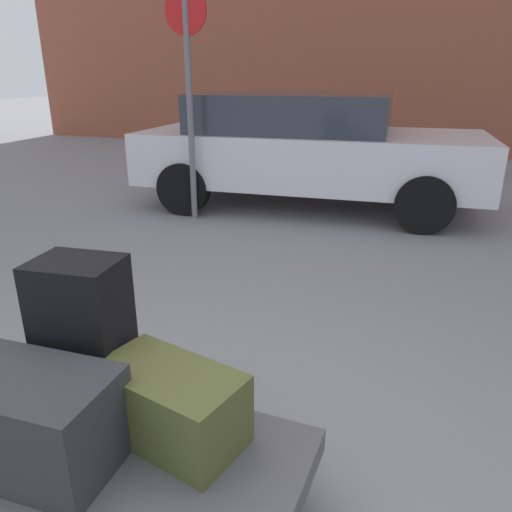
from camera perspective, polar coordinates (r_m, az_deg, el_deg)
luggage_cart at (r=2.04m, az=-13.79°, el=-22.63°), size 1.26×0.74×0.34m
duffel_bag_olive_front_right at (r=1.93m, az=-10.01°, el=-16.68°), size 0.60×0.41×0.29m
duffel_bag_charcoal_rear_right at (r=1.95m, az=-24.81°, el=-16.97°), size 0.62×0.40×0.35m
suitcase_black_stacked_top at (r=2.15m, az=-19.49°, el=-8.24°), size 0.38×0.31×0.62m
parked_car at (r=6.48m, az=5.84°, el=12.52°), size 4.46×2.27×1.42m
no_parking_sign at (r=5.78m, az=-7.86°, el=19.42°), size 0.50×0.07×2.53m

